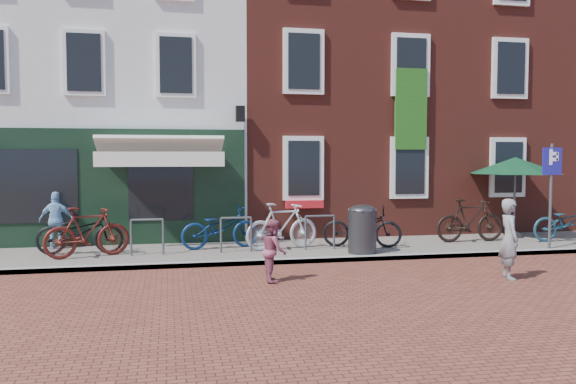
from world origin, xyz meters
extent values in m
plane|color=brown|center=(0.00, 0.00, 0.00)|extent=(80.00, 80.00, 0.00)
cube|color=slate|center=(1.00, 1.50, 0.05)|extent=(24.00, 3.00, 0.10)
cube|color=silver|center=(-5.00, 7.00, 4.50)|extent=(8.00, 8.00, 9.00)
cube|color=maroon|center=(2.00, 7.00, 5.00)|extent=(6.00, 8.00, 10.00)
cube|color=maroon|center=(8.00, 7.00, 5.00)|extent=(6.00, 8.00, 10.00)
cylinder|color=#333335|center=(1.32, 0.51, 0.59)|extent=(0.65, 0.65, 0.97)
ellipsoid|color=#333335|center=(1.32, 0.51, 1.14)|extent=(0.65, 0.65, 0.29)
cylinder|color=#4C4C4F|center=(5.96, 0.25, 1.36)|extent=(0.07, 0.07, 2.52)
cube|color=navy|center=(5.96, 0.23, 2.20)|extent=(0.50, 0.04, 0.65)
cylinder|color=#4C4C4F|center=(6.24, 2.16, 0.14)|extent=(0.50, 0.50, 0.08)
cylinder|color=#4C4C4F|center=(6.24, 2.16, 1.13)|extent=(0.06, 0.06, 2.07)
cone|color=#0F3E21|center=(6.24, 2.16, 2.17)|extent=(2.46, 2.46, 0.45)
imported|color=gray|center=(3.28, -2.29, 0.76)|extent=(0.47, 0.62, 1.52)
imported|color=#93455A|center=(-1.12, -1.61, 0.58)|extent=(0.47, 0.59, 1.17)
imported|color=#8CBAE0|center=(-5.67, 2.60, 0.79)|extent=(0.83, 0.39, 1.37)
imported|color=black|center=(-5.00, 1.66, 0.60)|extent=(1.92, 0.68, 1.00)
imported|color=#501711|center=(-4.78, 1.17, 0.66)|extent=(1.92, 1.13, 1.12)
imported|color=#0C244E|center=(-1.81, 1.83, 0.60)|extent=(2.00, 1.01, 1.00)
imported|color=#B9B9BB|center=(-0.38, 1.40, 0.66)|extent=(1.93, 0.97, 1.12)
imported|color=black|center=(1.60, 1.35, 0.60)|extent=(2.03, 1.28, 1.00)
imported|color=black|center=(4.62, 1.60, 0.66)|extent=(1.86, 0.53, 1.12)
imported|color=#173E50|center=(7.17, 1.20, 0.60)|extent=(1.95, 0.79, 1.00)
camera|label=1|loc=(-3.01, -12.20, 2.33)|focal=36.54mm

